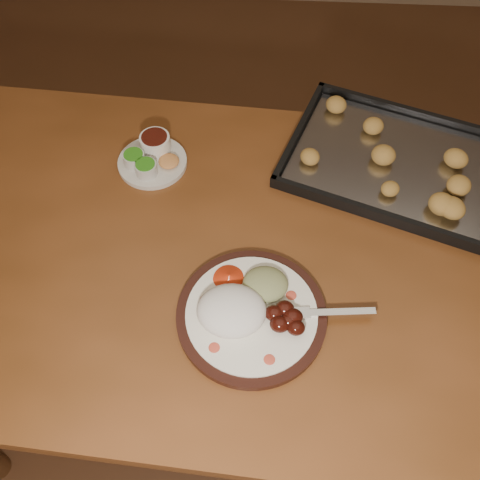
{
  "coord_description": "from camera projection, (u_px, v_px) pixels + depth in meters",
  "views": [
    {
      "loc": [
        -0.1,
        -0.8,
        1.72
      ],
      "look_at": [
        -0.14,
        -0.15,
        0.77
      ],
      "focal_mm": 40.0,
      "sensor_mm": 36.0,
      "label": 1
    }
  ],
  "objects": [
    {
      "name": "baking_tray",
      "position": [
        393.0,
        160.0,
        1.28
      ],
      "size": [
        0.59,
        0.51,
        0.05
      ],
      "rotation": [
        0.0,
        0.0,
        -0.34
      ],
      "color": "black",
      "rests_on": "dining_table"
    },
    {
      "name": "ground",
      "position": [
        282.0,
        329.0,
        1.86
      ],
      "size": [
        4.0,
        4.0,
        0.0
      ],
      "primitive_type": "plane",
      "color": "#57321D",
      "rests_on": "ground"
    },
    {
      "name": "dinner_plate",
      "position": [
        249.0,
        311.0,
        1.05
      ],
      "size": [
        0.39,
        0.3,
        0.07
      ],
      "rotation": [
        0.0,
        0.0,
        -0.01
      ],
      "color": "black",
      "rests_on": "dining_table"
    },
    {
      "name": "condiment_saucer",
      "position": [
        151.0,
        157.0,
        1.28
      ],
      "size": [
        0.17,
        0.17,
        0.06
      ],
      "rotation": [
        0.0,
        0.0,
        -0.41
      ],
      "color": "beige",
      "rests_on": "dining_table"
    },
    {
      "name": "dining_table",
      "position": [
        238.0,
        273.0,
        1.23
      ],
      "size": [
        1.56,
        1.0,
        0.75
      ],
      "rotation": [
        0.0,
        0.0,
        -0.07
      ],
      "color": "brown",
      "rests_on": "ground"
    }
  ]
}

